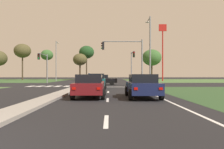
# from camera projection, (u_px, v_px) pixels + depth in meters

# --- Properties ---
(ground_plane) EXTENTS (200.00, 200.00, 0.00)m
(ground_plane) POSITION_uv_depth(u_px,v_px,m) (85.00, 84.00, 34.01)
(ground_plane) COLOR black
(grass_verge_far_right) EXTENTS (35.00, 35.00, 0.01)m
(grass_verge_far_right) POSITION_uv_depth(u_px,v_px,m) (193.00, 80.00, 58.81)
(grass_verge_far_right) COLOR #476B38
(grass_verge_far_right) RESTS_ON ground
(median_island_near) EXTENTS (1.20, 22.00, 0.14)m
(median_island_near) POSITION_uv_depth(u_px,v_px,m) (55.00, 96.00, 15.01)
(median_island_near) COLOR gray
(median_island_near) RESTS_ON ground
(median_island_far) EXTENTS (1.20, 36.00, 0.14)m
(median_island_far) POSITION_uv_depth(u_px,v_px,m) (96.00, 80.00, 59.00)
(median_island_far) COLOR gray
(median_island_far) RESTS_ON ground
(lane_dash_near) EXTENTS (0.14, 2.00, 0.01)m
(lane_dash_near) POSITION_uv_depth(u_px,v_px,m) (106.00, 121.00, 7.06)
(lane_dash_near) COLOR silver
(lane_dash_near) RESTS_ON ground
(lane_dash_second) EXTENTS (0.14, 2.00, 0.01)m
(lane_dash_second) POSITION_uv_depth(u_px,v_px,m) (108.00, 100.00, 13.06)
(lane_dash_second) COLOR silver
(lane_dash_second) RESTS_ON ground
(lane_dash_third) EXTENTS (0.14, 2.00, 0.01)m
(lane_dash_third) POSITION_uv_depth(u_px,v_px,m) (108.00, 92.00, 19.06)
(lane_dash_third) COLOR silver
(lane_dash_third) RESTS_ON ground
(edge_line_right) EXTENTS (0.14, 24.00, 0.01)m
(edge_line_right) POSITION_uv_depth(u_px,v_px,m) (155.00, 95.00, 16.09)
(edge_line_right) COLOR silver
(edge_line_right) RESTS_ON ground
(stop_bar_near) EXTENTS (6.40, 0.50, 0.01)m
(stop_bar_near) POSITION_uv_depth(u_px,v_px,m) (111.00, 87.00, 27.05)
(stop_bar_near) COLOR silver
(stop_bar_near) RESTS_ON ground
(crosswalk_bar_near) EXTENTS (0.70, 2.80, 0.01)m
(crosswalk_bar_near) POSITION_uv_depth(u_px,v_px,m) (31.00, 86.00, 28.73)
(crosswalk_bar_near) COLOR silver
(crosswalk_bar_near) RESTS_ON ground
(crosswalk_bar_second) EXTENTS (0.70, 2.80, 0.01)m
(crosswalk_bar_second) POSITION_uv_depth(u_px,v_px,m) (40.00, 86.00, 28.74)
(crosswalk_bar_second) COLOR silver
(crosswalk_bar_second) RESTS_ON ground
(crosswalk_bar_third) EXTENTS (0.70, 2.80, 0.01)m
(crosswalk_bar_third) POSITION_uv_depth(u_px,v_px,m) (49.00, 86.00, 28.76)
(crosswalk_bar_third) COLOR silver
(crosswalk_bar_third) RESTS_ON ground
(crosswalk_bar_fourth) EXTENTS (0.70, 2.80, 0.01)m
(crosswalk_bar_fourth) POSITION_uv_depth(u_px,v_px,m) (58.00, 86.00, 28.77)
(crosswalk_bar_fourth) COLOR silver
(crosswalk_bar_fourth) RESTS_ON ground
(crosswalk_bar_fifth) EXTENTS (0.70, 2.80, 0.01)m
(crosswalk_bar_fifth) POSITION_uv_depth(u_px,v_px,m) (67.00, 86.00, 28.79)
(crosswalk_bar_fifth) COLOR silver
(crosswalk_bar_fifth) RESTS_ON ground
(crosswalk_bar_sixth) EXTENTS (0.70, 2.80, 0.01)m
(crosswalk_bar_sixth) POSITION_uv_depth(u_px,v_px,m) (76.00, 86.00, 28.80)
(crosswalk_bar_sixth) COLOR silver
(crosswalk_bar_sixth) RESTS_ON ground
(car_maroon_near) EXTENTS (2.00, 4.58, 1.48)m
(car_maroon_near) POSITION_uv_depth(u_px,v_px,m) (90.00, 86.00, 14.59)
(car_maroon_near) COLOR maroon
(car_maroon_near) RESTS_ON ground
(car_black_second) EXTENTS (4.26, 1.96, 1.47)m
(car_black_second) POSITION_uv_depth(u_px,v_px,m) (102.00, 80.00, 32.69)
(car_black_second) COLOR black
(car_black_second) RESTS_ON ground
(car_teal_third) EXTENTS (2.07, 4.31, 1.59)m
(car_teal_third) POSITION_uv_depth(u_px,v_px,m) (97.00, 81.00, 24.27)
(car_teal_third) COLOR #19565B
(car_teal_third) RESTS_ON ground
(car_navy_fourth) EXTENTS (1.99, 4.52, 1.50)m
(car_navy_fourth) POSITION_uv_depth(u_px,v_px,m) (142.00, 86.00, 14.31)
(car_navy_fourth) COLOR #161E47
(car_navy_fourth) RESTS_ON ground
(car_red_fifth) EXTENTS (1.94, 4.20, 1.52)m
(car_red_fifth) POSITION_uv_depth(u_px,v_px,m) (84.00, 78.00, 51.90)
(car_red_fifth) COLOR #A31919
(car_red_fifth) RESTS_ON ground
(traffic_signal_near_right) EXTENTS (5.10, 0.32, 5.79)m
(traffic_signal_near_right) POSITION_uv_depth(u_px,v_px,m) (127.00, 54.00, 27.48)
(traffic_signal_near_right) COLOR gray
(traffic_signal_near_right) RESTS_ON ground
(traffic_signal_far_left) EXTENTS (0.32, 5.19, 5.15)m
(traffic_signal_far_left) POSITION_uv_depth(u_px,v_px,m) (44.00, 62.00, 38.54)
(traffic_signal_far_left) COLOR gray
(traffic_signal_far_left) RESTS_ON ground
(traffic_signal_far_right) EXTENTS (0.32, 4.37, 5.57)m
(traffic_signal_far_right) POSITION_uv_depth(u_px,v_px,m) (132.00, 61.00, 39.14)
(traffic_signal_far_right) COLOR gray
(traffic_signal_far_right) RESTS_ON ground
(street_lamp_second) EXTENTS (0.56, 2.42, 8.73)m
(street_lamp_second) POSITION_uv_depth(u_px,v_px,m) (150.00, 47.00, 28.24)
(street_lamp_second) COLOR gray
(street_lamp_second) RESTS_ON ground
(street_lamp_third) EXTENTS (0.56, 1.97, 9.27)m
(street_lamp_third) POSITION_uv_depth(u_px,v_px,m) (56.00, 59.00, 52.05)
(street_lamp_third) COLOR gray
(street_lamp_third) RESTS_ON ground
(pedestrian_at_median) EXTENTS (0.34, 0.34, 1.84)m
(pedestrian_at_median) POSITION_uv_depth(u_px,v_px,m) (89.00, 76.00, 43.34)
(pedestrian_at_median) COLOR #232833
(pedestrian_at_median) RESTS_ON median_island_far
(fastfood_pole_sign) EXTENTS (1.80, 0.40, 13.40)m
(fastfood_pole_sign) POSITION_uv_depth(u_px,v_px,m) (163.00, 40.00, 53.15)
(fastfood_pole_sign) COLOR red
(fastfood_pole_sign) RESTS_ON ground
(treeline_second) EXTENTS (4.51, 4.51, 9.99)m
(treeline_second) POSITION_uv_depth(u_px,v_px,m) (22.00, 51.00, 61.84)
(treeline_second) COLOR #423323
(treeline_second) RESTS_ON ground
(treeline_third) EXTENTS (3.53, 3.53, 8.69)m
(treeline_third) POSITION_uv_depth(u_px,v_px,m) (47.00, 55.00, 64.72)
(treeline_third) COLOR #423323
(treeline_third) RESTS_ON ground
(treeline_fourth) EXTENTS (3.85, 3.85, 7.35)m
(treeline_fourth) POSITION_uv_depth(u_px,v_px,m) (80.00, 60.00, 62.14)
(treeline_fourth) COLOR #423323
(treeline_fourth) RESTS_ON ground
(treeline_fifth) EXTENTS (4.28, 4.28, 9.77)m
(treeline_fifth) POSITION_uv_depth(u_px,v_px,m) (87.00, 52.00, 64.35)
(treeline_fifth) COLOR #423323
(treeline_fifth) RESTS_ON ground
(treeline_sixth) EXTENTS (5.50, 5.50, 8.77)m
(treeline_sixth) POSITION_uv_depth(u_px,v_px,m) (152.00, 58.00, 64.71)
(treeline_sixth) COLOR #423323
(treeline_sixth) RESTS_ON ground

